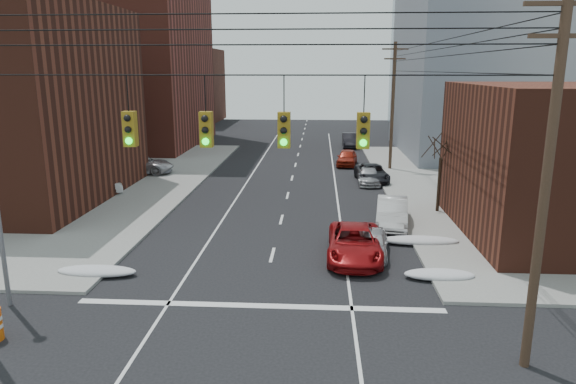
# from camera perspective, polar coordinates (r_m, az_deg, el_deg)

# --- Properties ---
(building_brick_tall) EXTENTS (24.00, 20.00, 30.00)m
(building_brick_tall) POSITION_cam_1_polar(r_m,az_deg,el_deg) (65.14, -21.34, 18.14)
(building_brick_tall) COLOR maroon
(building_brick_tall) RESTS_ON ground
(building_brick_far) EXTENTS (22.00, 18.00, 12.00)m
(building_brick_far) POSITION_cam_1_polar(r_m,az_deg,el_deg) (89.89, -15.08, 11.30)
(building_brick_far) COLOR #4F2317
(building_brick_far) RESTS_ON ground
(building_office) EXTENTS (22.00, 20.00, 25.00)m
(building_office) POSITION_cam_1_polar(r_m,az_deg,el_deg) (58.88, 24.14, 16.03)
(building_office) COLOR gray
(building_office) RESTS_ON ground
(building_glass) EXTENTS (20.00, 18.00, 22.00)m
(building_glass) POSITION_cam_1_polar(r_m,az_deg,el_deg) (84.22, 19.12, 14.32)
(building_glass) COLOR gray
(building_glass) RESTS_ON ground
(utility_pole_right) EXTENTS (2.20, 0.28, 11.00)m
(utility_pole_right) POSITION_cam_1_polar(r_m,az_deg,el_deg) (15.93, 26.78, 1.27)
(utility_pole_right) COLOR #473323
(utility_pole_right) RESTS_ON ground
(utility_pole_far) EXTENTS (2.20, 0.28, 11.00)m
(utility_pole_far) POSITION_cam_1_polar(r_m,az_deg,el_deg) (45.85, 11.56, 9.52)
(utility_pole_far) COLOR #473323
(utility_pole_far) RESTS_ON ground
(traffic_signals) EXTENTS (17.00, 0.42, 2.02)m
(traffic_signals) POSITION_cam_1_polar(r_m,az_deg,el_deg) (14.53, -4.83, 7.17)
(traffic_signals) COLOR black
(traffic_signals) RESTS_ON ground
(bare_tree) EXTENTS (2.09, 2.20, 4.93)m
(bare_tree) POSITION_cam_1_polar(r_m,az_deg,el_deg) (32.82, 16.46, 1.64)
(bare_tree) COLOR black
(bare_tree) RESTS_ON ground
(snow_nw) EXTENTS (3.50, 1.08, 0.42)m
(snow_nw) POSITION_cam_1_polar(r_m,az_deg,el_deg) (24.04, -20.49, -8.23)
(snow_nw) COLOR silver
(snow_nw) RESTS_ON ground
(snow_ne) EXTENTS (3.00, 1.08, 0.42)m
(snow_ne) POSITION_cam_1_polar(r_m,az_deg,el_deg) (23.10, 16.47, -8.80)
(snow_ne) COLOR silver
(snow_ne) RESTS_ON ground
(snow_east_far) EXTENTS (4.00, 1.08, 0.42)m
(snow_east_far) POSITION_cam_1_polar(r_m,az_deg,el_deg) (27.23, 14.41, -5.23)
(snow_east_far) COLOR silver
(snow_east_far) RESTS_ON ground
(red_pickup) EXTENTS (2.73, 5.52, 1.51)m
(red_pickup) POSITION_cam_1_polar(r_m,az_deg,el_deg) (24.56, 7.40, -5.64)
(red_pickup) COLOR maroon
(red_pickup) RESTS_ON ground
(parked_car_a) EXTENTS (1.92, 3.86, 1.26)m
(parked_car_a) POSITION_cam_1_polar(r_m,az_deg,el_deg) (25.06, 9.33, -5.60)
(parked_car_a) COLOR silver
(parked_car_a) RESTS_ON ground
(parked_car_b) EXTENTS (2.32, 5.00, 1.59)m
(parked_car_b) POSITION_cam_1_polar(r_m,az_deg,el_deg) (29.89, 11.48, -2.22)
(parked_car_b) COLOR silver
(parked_car_b) RESTS_ON ground
(parked_car_c) EXTENTS (2.60, 5.11, 1.38)m
(parked_car_c) POSITION_cam_1_polar(r_m,az_deg,el_deg) (41.30, 9.29, 2.07)
(parked_car_c) COLOR black
(parked_car_c) RESTS_ON ground
(parked_car_d) EXTENTS (1.85, 4.26, 1.22)m
(parked_car_d) POSITION_cam_1_polar(r_m,az_deg,el_deg) (40.58, 8.97, 1.76)
(parked_car_d) COLOR #9D9DA1
(parked_car_d) RESTS_ON ground
(parked_car_e) EXTENTS (2.25, 4.48, 1.47)m
(parked_car_e) POSITION_cam_1_polar(r_m,az_deg,el_deg) (48.12, 6.57, 3.82)
(parked_car_e) COLOR maroon
(parked_car_e) RESTS_ON ground
(parked_car_f) EXTENTS (1.70, 4.81, 1.58)m
(parked_car_f) POSITION_cam_1_polar(r_m,az_deg,el_deg) (59.60, 6.89, 5.73)
(parked_car_f) COLOR black
(parked_car_f) RESTS_ON ground
(lot_car_a) EXTENTS (4.00, 2.76, 1.25)m
(lot_car_a) POSITION_cam_1_polar(r_m,az_deg,el_deg) (38.39, -20.74, 0.62)
(lot_car_a) COLOR silver
(lot_car_a) RESTS_ON sidewalk_nw
(lot_car_b) EXTENTS (5.52, 2.76, 1.50)m
(lot_car_b) POSITION_cam_1_polar(r_m,az_deg,el_deg) (45.08, -16.04, 2.94)
(lot_car_b) COLOR #ACABB0
(lot_car_b) RESTS_ON sidewalk_nw
(lot_car_c) EXTENTS (5.15, 3.46, 1.38)m
(lot_car_c) POSITION_cam_1_polar(r_m,az_deg,el_deg) (39.65, -23.92, 0.82)
(lot_car_c) COLOR black
(lot_car_c) RESTS_ON sidewalk_nw
(lot_car_d) EXTENTS (4.73, 2.94, 1.50)m
(lot_car_d) POSITION_cam_1_polar(r_m,az_deg,el_deg) (44.82, -21.43, 2.48)
(lot_car_d) COLOR #B5B6BA
(lot_car_d) RESTS_ON sidewalk_nw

